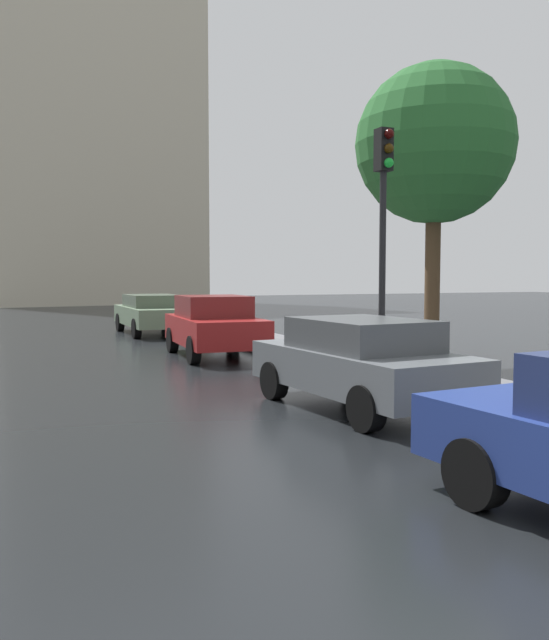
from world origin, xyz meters
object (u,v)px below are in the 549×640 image
at_px(car_red_near_kerb, 214,325).
at_px(car_grey_behind_camera, 361,361).
at_px(street_tree_near, 435,145).
at_px(traffic_light, 384,207).
at_px(car_green_far_ahead, 152,313).

bearing_deg(car_red_near_kerb, car_grey_behind_camera, -86.16).
height_order(car_grey_behind_camera, street_tree_near, street_tree_near).
relative_size(car_grey_behind_camera, traffic_light, 0.89).
xyz_separation_m(car_grey_behind_camera, traffic_light, (1.42, 1.61, 2.51)).
bearing_deg(car_grey_behind_camera, traffic_light, 44.52).
xyz_separation_m(car_red_near_kerb, traffic_light, (1.40, -5.38, 2.45)).
bearing_deg(traffic_light, street_tree_near, 37.92).
bearing_deg(traffic_light, car_red_near_kerb, 104.61).
bearing_deg(street_tree_near, car_green_far_ahead, 111.74).
height_order(car_red_near_kerb, car_grey_behind_camera, car_red_near_kerb).
distance_m(car_green_far_ahead, car_grey_behind_camera, 13.83).
relative_size(traffic_light, street_tree_near, 0.67).
xyz_separation_m(car_green_far_ahead, street_tree_near, (4.04, -10.14, 4.16)).
relative_size(car_green_far_ahead, car_grey_behind_camera, 1.16).
relative_size(car_grey_behind_camera, street_tree_near, 0.59).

